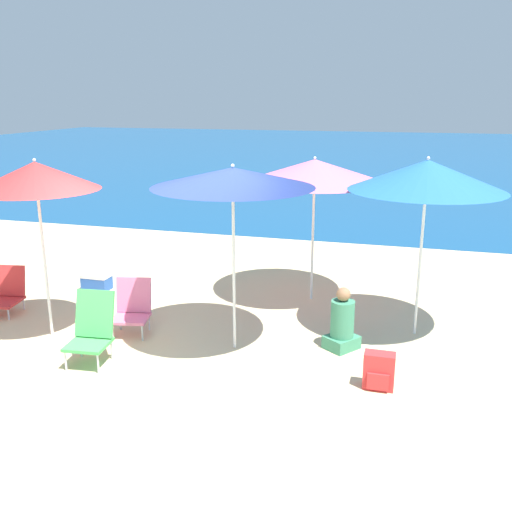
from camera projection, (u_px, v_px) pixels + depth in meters
ground_plane at (159, 366)px, 6.59m from camera, size 60.00×60.00×0.00m
sea_water at (367, 153)px, 31.01m from camera, size 60.00×40.00×0.01m
beach_umbrella_red at (36, 176)px, 6.91m from camera, size 1.54×1.54×2.30m
beach_umbrella_navy at (233, 178)px, 6.53m from camera, size 1.91×1.91×2.27m
beach_umbrella_pink at (315, 171)px, 8.27m from camera, size 2.07×2.07×2.18m
beach_umbrella_blue at (427, 175)px, 6.95m from camera, size 1.92×1.92×2.31m
beach_chair_green at (92, 328)px, 6.64m from camera, size 0.51×0.58×0.83m
beach_chair_pink at (132, 306)px, 7.47m from camera, size 0.54×0.55×0.72m
beach_chair_red at (6, 292)px, 8.21m from camera, size 0.54×0.61×0.65m
person_seated_near at (342, 324)px, 6.99m from camera, size 0.48×0.49×0.79m
backpack_red at (379, 371)px, 6.06m from camera, size 0.33×0.21×0.40m
cooler_box at (97, 281)px, 9.19m from camera, size 0.44×0.28×0.26m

